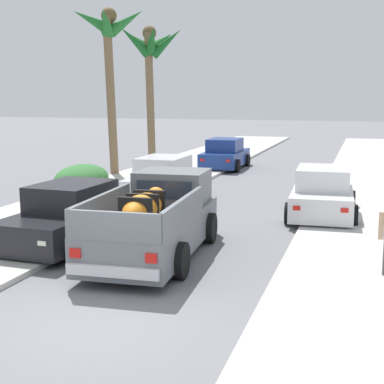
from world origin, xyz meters
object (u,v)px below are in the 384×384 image
Objects in this scene: pickup_truck at (156,220)px; car_left_mid at (71,216)px; palm_tree_right_fore at (110,42)px; car_left_near at (323,194)px; palm_tree_left_mid at (150,54)px; hedge_bush at (82,179)px; car_right_mid at (225,155)px; car_right_near at (164,179)px.

car_left_mid is (-2.36, 0.25, -0.10)m from pickup_truck.
pickup_truck is 0.71× the size of palm_tree_right_fore.
car_left_near is at bearing 58.15° from pickup_truck.
palm_tree_left_mid is at bearing 87.57° from palm_tree_right_fore.
car_right_mid is at bearing 68.62° from hedge_bush.
palm_tree_left_mid reaches higher than hedge_bush.
pickup_truck reaches higher than car_right_near.
palm_tree_left_mid reaches higher than car_right_mid.
palm_tree_left_mid is (-4.02, 15.77, 5.13)m from car_left_mid.
car_right_mid is at bearing 90.03° from car_right_near.
pickup_truck reaches higher than car_right_mid.
palm_tree_right_fore is at bearing 100.39° from hedge_bush.
car_left_mid is 1.01× the size of car_right_mid.
palm_tree_right_fore is at bearing 131.95° from car_right_near.
car_left_mid reaches higher than hedge_bush.
car_left_near is at bearing -61.70° from car_right_mid.
pickup_truck is 9.17m from hedge_bush.
pickup_truck is at bearing -81.76° from car_right_mid.
hedge_bush is at bearing 128.89° from pickup_truck.
hedge_bush is (0.63, -8.89, -5.29)m from palm_tree_left_mid.
car_left_near is 1.00× the size of car_left_mid.
car_right_mid is (-0.00, 9.09, 0.00)m from car_right_near.
car_left_mid is (-5.72, -5.16, 0.00)m from car_left_near.
car_left_mid is 13.21m from palm_tree_right_fore.
hedge_bush is at bearing 169.30° from car_left_near.
palm_tree_left_mid is at bearing 132.56° from car_left_near.
pickup_truck reaches higher than car_left_mid.
hedge_bush is (-3.39, 6.88, -0.16)m from car_left_mid.
car_right_mid is 9.46m from hedge_bush.
car_left_near reaches higher than hedge_bush.
car_right_near is at bearing -48.05° from palm_tree_right_fore.
car_left_near is 11.95m from car_right_mid.
palm_tree_right_fore is 7.11m from hedge_bush.
car_left_near is at bearing -10.70° from hedge_bush.
car_right_near is 1.53× the size of hedge_bush.
car_right_near is 0.99× the size of car_left_mid.
car_left_mid is at bearing 173.93° from pickup_truck.
car_right_near reaches higher than hedge_bush.
palm_tree_right_fore reaches higher than pickup_truck.
car_right_mid is 0.57× the size of palm_tree_right_fore.
car_right_near is 0.57× the size of palm_tree_right_fore.
palm_tree_left_mid is (-4.08, 0.09, 5.13)m from car_right_mid.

